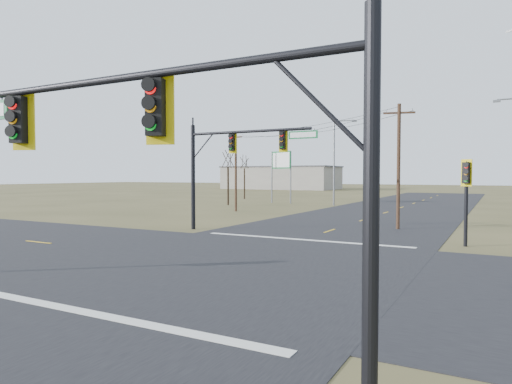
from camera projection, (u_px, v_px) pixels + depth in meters
ground at (232, 263)px, 18.49m from camera, size 320.00×320.00×0.00m
road_ew at (232, 263)px, 18.49m from camera, size 160.00×14.00×0.02m
road_ns at (232, 263)px, 18.49m from camera, size 14.00×160.00×0.02m
stop_bar_near at (82, 311)px, 11.89m from camera, size 12.00×0.40×0.01m
stop_bar_far at (303, 240)px, 25.09m from camera, size 12.00×0.40×0.01m
mast_arm_near at (152, 130)px, 8.48m from camera, size 10.32×0.56×6.06m
mast_arm_far at (232, 153)px, 28.56m from camera, size 8.84×0.47×6.86m
pedestal_signal_ne at (466, 183)px, 22.66m from camera, size 0.67×0.59×4.39m
utility_pole_near at (399, 164)px, 29.97m from camera, size 1.99×0.61×8.26m
utility_pole_far at (236, 169)px, 44.83m from camera, size 1.82×0.87×7.88m
highway_sign at (281, 167)px, 57.72m from camera, size 3.24×1.50×6.58m
streetlight_c at (336, 157)px, 53.28m from camera, size 2.81×0.37×10.06m
bare_tree_a at (228, 158)px, 54.16m from camera, size 3.71×3.71×7.09m
bare_tree_b at (244, 162)px, 67.92m from camera, size 3.61×3.61×6.98m
warehouse_left at (281, 178)px, 116.53m from camera, size 28.00×14.00×5.50m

